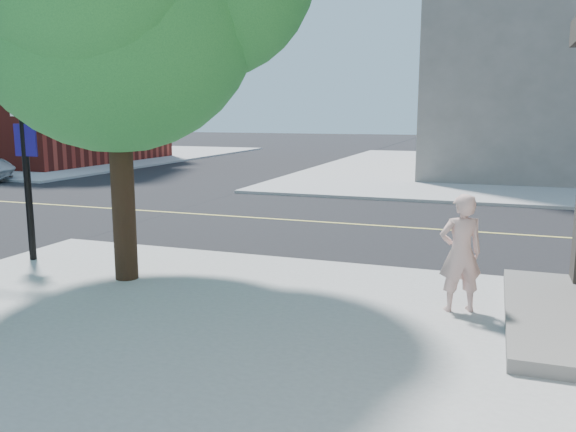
% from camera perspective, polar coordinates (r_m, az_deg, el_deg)
% --- Properties ---
extents(ground, '(140.00, 140.00, 0.00)m').
position_cam_1_polar(ground, '(13.85, -17.13, -2.90)').
color(ground, black).
rests_on(ground, ground).
extents(road_ew, '(140.00, 9.00, 0.01)m').
position_cam_1_polar(road_ew, '(17.58, -8.40, 0.15)').
color(road_ew, black).
rests_on(road_ew, ground).
extents(sidewalk_nw, '(26.00, 25.00, 0.12)m').
position_cam_1_polar(sidewalk_nw, '(44.96, -24.50, 5.41)').
color(sidewalk_nw, '#9F9F9F').
rests_on(sidewalk_nw, ground).
extents(church, '(15.20, 12.00, 14.40)m').
position_cam_1_polar(church, '(40.48, -25.62, 15.03)').
color(church, maroon).
rests_on(church, sidewalk_nw).
extents(man_on_phone, '(0.75, 0.63, 1.74)m').
position_cam_1_polar(man_on_phone, '(8.85, 16.44, -3.48)').
color(man_on_phone, beige).
rests_on(man_on_phone, sidewalk_se).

